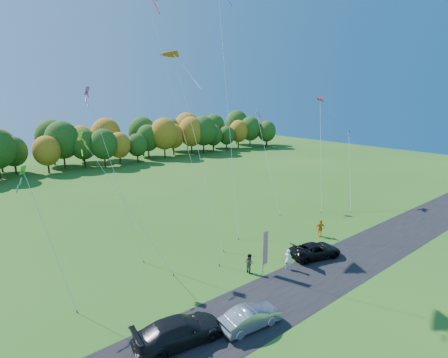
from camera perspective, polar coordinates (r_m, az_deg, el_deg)
ground at (r=32.52m, az=6.91°, el=-14.04°), size 160.00×160.00×0.00m
asphalt_strip at (r=30.26m, az=12.59°, el=-16.53°), size 90.00×6.00×0.01m
tree_line at (r=79.10m, az=-23.07°, el=1.48°), size 116.00×12.00×10.00m
black_suv at (r=34.85m, az=14.68°, el=-11.19°), size 5.42×3.67×1.38m
silver_sedan at (r=24.86m, az=4.38°, el=-21.57°), size 4.48×2.00×1.43m
dark_truck_a at (r=23.66m, az=-7.40°, el=-23.38°), size 5.96×3.13×1.65m
person_tailgate_a at (r=32.01m, az=10.44°, el=-12.78°), size 0.61×0.77×1.87m
person_tailgate_b at (r=31.12m, az=4.16°, el=-13.54°), size 0.70×0.87×1.71m
person_east at (r=39.65m, az=15.42°, el=-7.74°), size 1.20×0.94×1.91m
feather_flag at (r=30.34m, az=6.73°, el=-11.05°), size 0.53×0.07×3.98m
kite_delta_blue at (r=32.21m, az=-7.55°, el=10.98°), size 3.26×10.32×27.29m
kite_parafoil_orange at (r=41.39m, az=0.52°, el=12.73°), size 8.74×12.61×29.37m
kite_delta_red at (r=36.11m, az=-5.07°, el=8.58°), size 2.72×9.88×20.82m
kite_parafoil_rainbow at (r=50.47m, az=15.53°, el=4.30°), size 8.52×6.79×15.07m
kite_diamond_yellow at (r=30.65m, az=-15.55°, el=-4.19°), size 5.25×7.20×12.36m
kite_diamond_green at (r=27.90m, az=-26.61°, el=-8.78°), size 2.06×4.76×10.49m
kite_diamond_white at (r=47.04m, az=7.11°, el=3.08°), size 2.82×7.64×13.52m
kite_diamond_pink at (r=33.38m, az=-17.33°, el=0.53°), size 2.60×6.32×16.17m
kite_diamond_blue_low at (r=50.91m, az=19.84°, el=1.34°), size 5.58×4.82×10.41m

